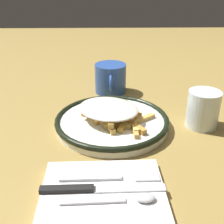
{
  "coord_description": "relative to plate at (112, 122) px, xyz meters",
  "views": [
    {
      "loc": [
        0.62,
        -0.01,
        0.35
      ],
      "look_at": [
        0.0,
        0.0,
        0.04
      ],
      "focal_mm": 46.65,
      "sensor_mm": 36.0,
      "label": 1
    }
  ],
  "objects": [
    {
      "name": "water_glass",
      "position": [
        -0.0,
        0.22,
        0.03
      ],
      "size": [
        0.08,
        0.08,
        0.09
      ],
      "primitive_type": "cylinder",
      "color": "silver",
      "rests_on": "ground_plane"
    },
    {
      "name": "fork",
      "position": [
        0.21,
        -0.01,
        0.0
      ],
      "size": [
        0.02,
        0.18,
        0.0
      ],
      "color": "silver",
      "rests_on": "napkin"
    },
    {
      "name": "knife",
      "position": [
        0.24,
        -0.04,
        0.0
      ],
      "size": [
        0.02,
        0.21,
        0.01
      ],
      "color": "black",
      "rests_on": "napkin"
    },
    {
      "name": "plate",
      "position": [
        0.0,
        0.0,
        0.0
      ],
      "size": [
        0.27,
        0.27,
        0.03
      ],
      "color": "white",
      "rests_on": "ground_plane"
    },
    {
      "name": "spoon",
      "position": [
        0.27,
        0.01,
        0.0
      ],
      "size": [
        0.02,
        0.15,
        0.01
      ],
      "color": "silver",
      "rests_on": "napkin"
    },
    {
      "name": "fries_heap",
      "position": [
        0.0,
        -0.0,
        0.03
      ],
      "size": [
        0.19,
        0.21,
        0.04
      ],
      "color": "#E7BC62",
      "rests_on": "plate"
    },
    {
      "name": "coffee_mug",
      "position": [
        -0.22,
        -0.0,
        0.03
      ],
      "size": [
        0.12,
        0.09,
        0.09
      ],
      "color": "#2A4D9B",
      "rests_on": "ground_plane"
    },
    {
      "name": "napkin",
      "position": [
        0.24,
        -0.02,
        -0.01
      ],
      "size": [
        0.17,
        0.21,
        0.01
      ],
      "primitive_type": "cube",
      "rotation": [
        0.0,
        0.0,
        0.02
      ],
      "color": "white",
      "rests_on": "ground_plane"
    },
    {
      "name": "ground_plane",
      "position": [
        0.0,
        0.0,
        -0.01
      ],
      "size": [
        2.6,
        2.6,
        0.0
      ],
      "primitive_type": "plane",
      "color": "olive"
    }
  ]
}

